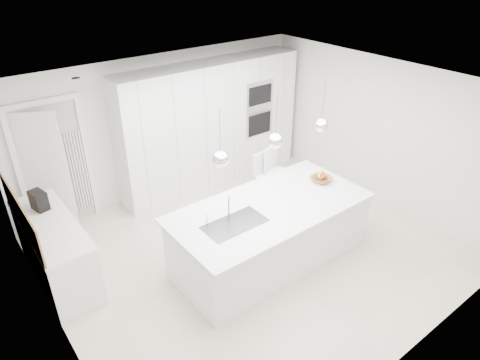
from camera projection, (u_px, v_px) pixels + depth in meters
floor at (252, 251)px, 6.47m from camera, size 5.50×5.50×0.00m
wall_back at (164, 125)px, 7.59m from camera, size 5.50×0.00×5.50m
wall_left at (47, 258)px, 4.39m from camera, size 0.00×5.00×5.00m
ceiling at (255, 90)px, 5.25m from camera, size 5.50×5.50×0.00m
tall_cabinets at (211, 125)px, 7.85m from camera, size 3.60×0.60×2.30m
oven_stack at (260, 109)px, 8.02m from camera, size 0.62×0.04×1.05m
doorway_frame at (55, 168)px, 6.63m from camera, size 1.11×0.08×2.13m
hallway_door at (40, 175)px, 6.47m from camera, size 0.76×0.38×2.00m
radiator at (78, 172)px, 6.88m from camera, size 0.32×0.04×1.40m
left_base_cabinets at (56, 252)px, 5.78m from camera, size 0.60×1.80×0.86m
left_worktop at (49, 224)px, 5.56m from camera, size 0.62×1.82×0.04m
oak_backsplash at (20, 215)px, 5.27m from camera, size 0.02×1.80×0.50m
island_base at (271, 235)px, 6.11m from camera, size 2.80×1.20×0.86m
island_worktop at (270, 207)px, 5.92m from camera, size 2.84×1.40×0.04m
island_sink at (235, 229)px, 5.57m from camera, size 0.84×0.44×0.18m
island_tap at (229, 206)px, 5.62m from camera, size 0.02×0.02×0.30m
pendant_left at (221, 159)px, 4.93m from camera, size 0.20×0.20×0.20m
pendant_mid at (275, 141)px, 5.39m from camera, size 0.20×0.20×0.20m
pendant_right at (322, 125)px, 5.84m from camera, size 0.20×0.20×0.20m
fruit_bowl at (321, 179)px, 6.49m from camera, size 0.31×0.31×0.08m
espresso_machine at (39, 200)px, 5.78m from camera, size 0.21×0.28×0.27m
bar_stool_left at (266, 186)px, 7.10m from camera, size 0.42×0.55×1.10m
bar_stool_right at (276, 182)px, 7.14m from camera, size 0.55×0.64×1.17m
apple_a at (323, 176)px, 6.53m from camera, size 0.08×0.08×0.08m
apple_b at (318, 177)px, 6.51m from camera, size 0.07×0.07×0.07m
apple_c at (324, 176)px, 6.52m from camera, size 0.08×0.08×0.08m
banana_bunch at (321, 175)px, 6.47m from camera, size 0.23×0.17×0.21m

